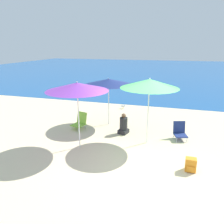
% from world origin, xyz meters
% --- Properties ---
extents(ground_plane, '(60.00, 60.00, 0.00)m').
position_xyz_m(ground_plane, '(0.00, 0.00, 0.00)').
color(ground_plane, beige).
extents(sea_water, '(60.00, 40.00, 0.01)m').
position_xyz_m(sea_water, '(0.00, 26.11, 0.00)').
color(sea_water, '#1E5699').
rests_on(sea_water, ground).
extents(beach_umbrella_navy, '(2.01, 2.01, 2.07)m').
position_xyz_m(beach_umbrella_navy, '(-1.91, 2.65, 1.90)').
color(beach_umbrella_navy, white).
rests_on(beach_umbrella_navy, ground).
extents(beach_umbrella_purple, '(2.03, 2.03, 2.29)m').
position_xyz_m(beach_umbrella_purple, '(-2.20, 0.18, 2.11)').
color(beach_umbrella_purple, white).
rests_on(beach_umbrella_purple, ground).
extents(beach_umbrella_green, '(1.99, 1.99, 2.35)m').
position_xyz_m(beach_umbrella_green, '(-0.03, 1.19, 2.16)').
color(beach_umbrella_green, white).
rests_on(beach_umbrella_green, ground).
extents(beach_chair_lime, '(0.62, 0.70, 0.67)m').
position_xyz_m(beach_chair_lime, '(-2.94, 1.84, 0.30)').
color(beach_chair_lime, silver).
rests_on(beach_chair_lime, ground).
extents(beach_chair_navy, '(0.57, 0.63, 0.65)m').
position_xyz_m(beach_chair_navy, '(1.11, 1.90, 0.30)').
color(beach_chair_navy, silver).
rests_on(beach_chair_navy, ground).
extents(person_seated_near, '(0.43, 0.47, 0.83)m').
position_xyz_m(person_seated_near, '(-1.04, 1.80, 0.34)').
color(person_seated_near, '#262628').
rests_on(person_seated_near, ground).
extents(backpack_orange, '(0.29, 0.25, 0.39)m').
position_xyz_m(backpack_orange, '(1.40, -0.33, 0.19)').
color(backpack_orange, orange).
rests_on(backpack_orange, ground).
extents(seagull, '(0.27, 0.11, 0.23)m').
position_xyz_m(seagull, '(-1.88, 5.25, 0.14)').
color(seagull, gold).
rests_on(seagull, ground).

